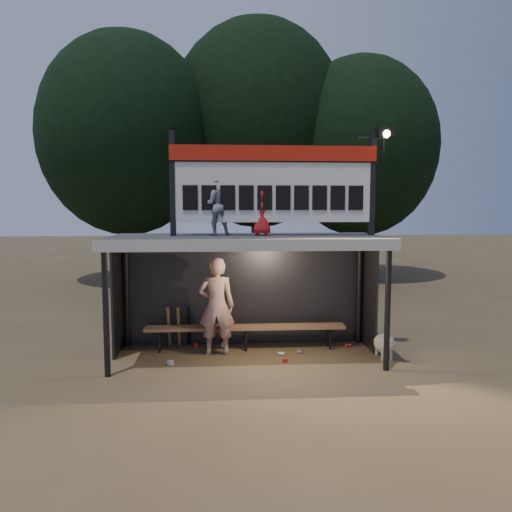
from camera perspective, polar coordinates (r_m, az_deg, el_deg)
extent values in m
plane|color=brown|center=(9.67, -1.05, -11.52)|extent=(80.00, 80.00, 0.00)
imported|color=silver|center=(9.68, -4.53, -5.71)|extent=(0.71, 0.48, 1.90)
imported|color=gray|center=(9.31, -4.67, 5.81)|extent=(0.64, 0.56, 1.13)
imported|color=#B11B1B|center=(9.29, 0.67, 5.06)|extent=(0.46, 0.32, 0.88)
cube|color=#39393B|center=(9.26, -1.07, 1.96)|extent=(5.00, 2.00, 0.12)
cube|color=beige|center=(8.24, -0.73, 1.23)|extent=(5.10, 0.06, 0.20)
cylinder|color=black|center=(8.73, -16.78, -6.19)|extent=(0.10, 0.10, 2.20)
cylinder|color=black|center=(8.97, 14.81, -5.82)|extent=(0.10, 0.10, 2.20)
cylinder|color=black|center=(10.46, -14.58, -4.19)|extent=(0.10, 0.10, 2.20)
cylinder|color=black|center=(10.67, 11.72, -3.94)|extent=(0.10, 0.10, 2.20)
cube|color=black|center=(10.39, -1.32, -4.07)|extent=(5.00, 0.04, 2.20)
cube|color=black|center=(10.10, -15.56, -4.57)|extent=(0.04, 1.00, 2.20)
cube|color=black|center=(10.32, 12.85, -4.29)|extent=(0.04, 1.00, 2.20)
cylinder|color=black|center=(10.26, -1.34, 1.71)|extent=(5.00, 0.06, 0.06)
cube|color=black|center=(9.28, -9.52, 8.14)|extent=(0.10, 0.10, 1.90)
cube|color=black|center=(9.65, 13.14, 7.97)|extent=(0.10, 0.10, 1.90)
cube|color=silver|center=(9.29, 2.03, 8.21)|extent=(3.80, 0.08, 1.40)
cube|color=red|center=(9.28, 2.08, 11.68)|extent=(3.80, 0.04, 0.28)
cube|color=black|center=(9.26, 2.08, 10.76)|extent=(3.80, 0.02, 0.03)
cube|color=black|center=(9.20, -7.53, 6.63)|extent=(0.27, 0.03, 0.45)
cube|color=black|center=(9.18, -5.40, 6.65)|extent=(0.27, 0.03, 0.45)
cube|color=black|center=(9.18, -3.26, 6.67)|extent=(0.27, 0.03, 0.45)
cube|color=black|center=(9.19, -1.13, 6.68)|extent=(0.27, 0.03, 0.45)
cube|color=black|center=(9.21, 1.00, 6.68)|extent=(0.27, 0.03, 0.45)
cube|color=black|center=(9.25, 3.11, 6.66)|extent=(0.27, 0.03, 0.45)
cube|color=black|center=(9.29, 5.21, 6.64)|extent=(0.27, 0.03, 0.45)
cube|color=black|center=(9.35, 7.28, 6.62)|extent=(0.27, 0.03, 0.45)
cube|color=black|center=(9.42, 9.32, 6.58)|extent=(0.27, 0.03, 0.45)
cube|color=black|center=(9.51, 11.33, 6.54)|extent=(0.27, 0.03, 0.45)
cylinder|color=black|center=(9.71, 12.96, 13.00)|extent=(0.50, 0.04, 0.04)
cylinder|color=black|center=(9.76, 14.38, 12.03)|extent=(0.04, 0.04, 0.30)
cube|color=black|center=(9.75, 14.51, 13.52)|extent=(0.30, 0.22, 0.18)
sphere|color=#FFD88C|center=(9.66, 14.68, 13.35)|extent=(0.14, 0.14, 0.14)
cube|color=#996D48|center=(10.08, -1.20, -8.15)|extent=(4.00, 0.35, 0.06)
cylinder|color=black|center=(10.09, -11.00, -9.56)|extent=(0.05, 0.05, 0.45)
cylinder|color=black|center=(10.32, -10.83, -9.21)|extent=(0.05, 0.05, 0.45)
cylinder|color=black|center=(10.02, -1.17, -9.56)|extent=(0.05, 0.05, 0.45)
cylinder|color=black|center=(10.25, -1.23, -9.21)|extent=(0.05, 0.05, 0.45)
cylinder|color=black|center=(10.24, 8.51, -9.30)|extent=(0.05, 0.05, 0.45)
cylinder|color=black|center=(10.47, 8.22, -8.96)|extent=(0.05, 0.05, 0.45)
cylinder|color=black|center=(19.58, -14.30, 2.61)|extent=(0.50, 0.50, 3.74)
ellipsoid|color=black|center=(19.73, -14.57, 13.27)|extent=(6.46, 6.46, 7.48)
cylinder|color=black|center=(20.79, 0.16, 3.56)|extent=(0.50, 0.50, 4.18)
ellipsoid|color=black|center=(21.04, 0.16, 14.75)|extent=(7.22, 7.22, 8.36)
cylinder|color=#301E15|center=(20.49, 11.60, 2.49)|extent=(0.50, 0.50, 3.52)
ellipsoid|color=black|center=(20.60, 11.79, 12.09)|extent=(6.08, 6.08, 7.04)
ellipsoid|color=beige|center=(9.89, 14.41, -9.69)|extent=(0.36, 0.58, 0.36)
sphere|color=silver|center=(9.61, 14.95, -9.60)|extent=(0.22, 0.22, 0.22)
cone|color=beige|center=(9.52, 15.15, -9.87)|extent=(0.10, 0.10, 0.10)
cone|color=beige|center=(9.55, 14.72, -9.07)|extent=(0.06, 0.06, 0.07)
cone|color=beige|center=(9.58, 15.29, -9.03)|extent=(0.06, 0.06, 0.07)
cylinder|color=silver|center=(9.75, 14.27, -11.01)|extent=(0.05, 0.05, 0.18)
cylinder|color=beige|center=(9.80, 15.17, -10.95)|extent=(0.05, 0.05, 0.18)
cylinder|color=beige|center=(10.08, 13.62, -10.44)|extent=(0.05, 0.05, 0.18)
cylinder|color=#F0E3CF|center=(10.12, 14.50, -10.38)|extent=(0.05, 0.05, 0.18)
cylinder|color=beige|center=(10.14, 13.89, -8.87)|extent=(0.04, 0.16, 0.14)
cylinder|color=#A07B4A|center=(10.40, -9.93, -7.92)|extent=(0.07, 0.27, 0.84)
cylinder|color=#A27F4B|center=(10.38, -8.82, -7.93)|extent=(0.06, 0.30, 0.83)
cylinder|color=black|center=(10.36, -7.71, -7.93)|extent=(0.07, 0.33, 0.83)
cube|color=red|center=(10.42, -6.94, -10.07)|extent=(0.10, 0.12, 0.08)
cylinder|color=#B6B6BB|center=(9.94, 5.04, -10.85)|extent=(0.13, 0.13, 0.07)
cube|color=silver|center=(10.40, -3.75, -10.07)|extent=(0.08, 0.11, 0.08)
cylinder|color=red|center=(10.50, 10.50, -10.03)|extent=(0.13, 0.10, 0.07)
cube|color=#BABABF|center=(9.36, -9.74, -11.93)|extent=(0.12, 0.11, 0.08)
cylinder|color=beige|center=(9.79, 2.90, -11.09)|extent=(0.13, 0.09, 0.07)
cube|color=red|center=(9.37, 3.34, -11.84)|extent=(0.11, 0.08, 0.08)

